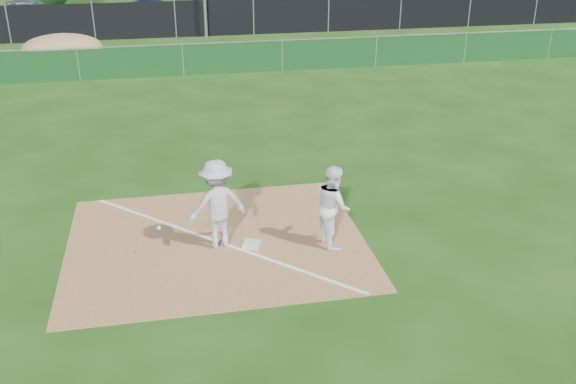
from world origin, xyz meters
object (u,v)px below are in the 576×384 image
object	(u,v)px
runner	(333,206)
car_mid	(155,12)
first_base	(252,244)
play_at_first	(217,204)
car_left	(31,12)
car_right	(235,7)

from	to	relation	value
runner	car_mid	bearing A→B (deg)	1.36
first_base	play_at_first	bearing A→B (deg)	165.38
play_at_first	car_left	world-z (taller)	play_at_first
runner	first_base	bearing A→B (deg)	77.83
play_at_first	car_left	size ratio (longest dim) A/B	0.43
car_left	car_mid	size ratio (longest dim) A/B	1.07
runner	car_mid	size ratio (longest dim) A/B	0.42
car_left	car_mid	distance (m)	6.83
runner	car_right	xyz separation A→B (m)	(1.27, 27.18, -0.10)
play_at_first	runner	xyz separation A→B (m)	(2.27, -0.35, -0.09)
runner	car_left	xyz separation A→B (m)	(-10.07, 27.43, -0.11)
play_at_first	car_right	xyz separation A→B (m)	(3.54, 26.83, -0.19)
runner	car_right	distance (m)	27.21
first_base	car_left	world-z (taller)	car_left
car_right	car_mid	bearing A→B (deg)	89.26
first_base	runner	distance (m)	1.82
car_left	runner	bearing A→B (deg)	-146.90
first_base	car_right	world-z (taller)	car_right
car_mid	car_right	distance (m)	4.65
car_left	car_right	world-z (taller)	car_right
play_at_first	runner	size ratio (longest dim) A/B	1.09
runner	car_left	distance (m)	29.22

